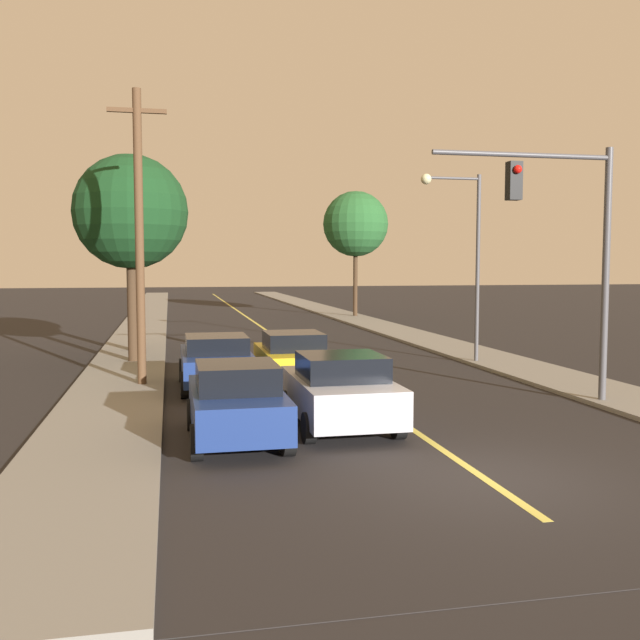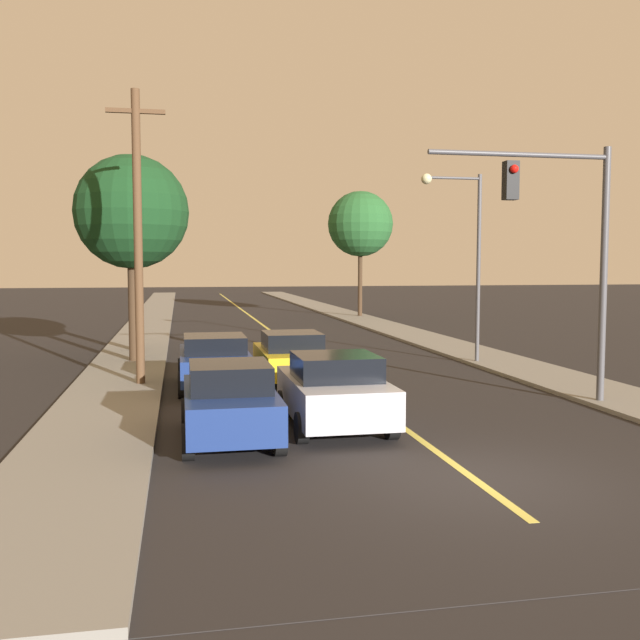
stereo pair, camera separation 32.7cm
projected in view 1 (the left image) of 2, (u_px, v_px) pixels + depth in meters
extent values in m
plane|color=black|center=(484.00, 479.00, 11.54)|extent=(200.00, 200.00, 0.00)
cube|color=black|center=(247.00, 317.00, 46.65)|extent=(10.28, 80.00, 0.01)
cube|color=#D1C14C|center=(247.00, 317.00, 46.65)|extent=(0.16, 76.00, 0.00)
cube|color=gray|center=(147.00, 318.00, 45.33)|extent=(2.50, 80.00, 0.12)
cube|color=gray|center=(342.00, 315.00, 47.96)|extent=(2.50, 80.00, 0.12)
cube|color=#A5A8B2|center=(340.00, 395.00, 15.12)|extent=(1.91, 3.91, 0.77)
cube|color=black|center=(342.00, 367.00, 14.92)|extent=(1.68, 1.76, 0.51)
cylinder|color=black|center=(288.00, 404.00, 16.14)|extent=(0.22, 0.62, 0.62)
cylinder|color=black|center=(366.00, 401.00, 16.52)|extent=(0.22, 0.62, 0.62)
cylinder|color=black|center=(309.00, 428.00, 13.78)|extent=(0.22, 0.62, 0.62)
cylinder|color=black|center=(398.00, 424.00, 14.16)|extent=(0.22, 0.62, 0.62)
cube|color=gold|center=(293.00, 360.00, 20.90)|extent=(1.83, 4.03, 0.67)
cube|color=black|center=(294.00, 341.00, 20.70)|extent=(1.61, 1.81, 0.51)
cylinder|color=black|center=(258.00, 367.00, 21.97)|extent=(0.22, 0.64, 0.64)
cylinder|color=black|center=(313.00, 365.00, 22.33)|extent=(0.22, 0.64, 0.64)
cylinder|color=black|center=(269.00, 380.00, 19.53)|extent=(0.22, 0.64, 0.64)
cylinder|color=black|center=(331.00, 377.00, 19.89)|extent=(0.22, 0.64, 0.64)
cube|color=navy|center=(237.00, 407.00, 13.89)|extent=(1.73, 3.90, 0.72)
cube|color=black|center=(237.00, 377.00, 13.69)|extent=(1.52, 1.76, 0.52)
cylinder|color=black|center=(192.00, 414.00, 14.93)|extent=(0.22, 0.66, 0.66)
cylinder|color=black|center=(270.00, 411.00, 15.27)|extent=(0.22, 0.66, 0.66)
cylinder|color=black|center=(197.00, 443.00, 12.57)|extent=(0.22, 0.66, 0.66)
cylinder|color=black|center=(288.00, 438.00, 12.91)|extent=(0.22, 0.66, 0.66)
cube|color=navy|center=(216.00, 364.00, 19.86)|extent=(1.89, 4.24, 0.69)
cube|color=black|center=(216.00, 344.00, 19.65)|extent=(1.66, 1.91, 0.47)
cylinder|color=black|center=(183.00, 370.00, 20.98)|extent=(0.22, 0.70, 0.70)
cylinder|color=black|center=(244.00, 369.00, 21.35)|extent=(0.22, 0.70, 0.70)
cylinder|color=black|center=(185.00, 385.00, 18.42)|extent=(0.22, 0.70, 0.70)
cylinder|color=black|center=(254.00, 383.00, 18.79)|extent=(0.22, 0.70, 0.70)
cylinder|color=#47474C|center=(606.00, 275.00, 17.47)|extent=(0.18, 0.18, 6.18)
cylinder|color=#47474C|center=(523.00, 155.00, 16.78)|extent=(4.54, 0.12, 0.12)
cube|color=black|center=(514.00, 181.00, 16.78)|extent=(0.32, 0.28, 0.90)
sphere|color=red|center=(518.00, 169.00, 16.59)|extent=(0.20, 0.20, 0.20)
cylinder|color=#47474C|center=(478.00, 268.00, 24.60)|extent=(0.14, 0.14, 6.42)
cylinder|color=#47474C|center=(453.00, 178.00, 24.16)|extent=(1.92, 0.09, 0.09)
sphere|color=beige|center=(426.00, 179.00, 23.97)|extent=(0.36, 0.36, 0.36)
cylinder|color=#513823|center=(139.00, 238.00, 19.74)|extent=(0.24, 0.24, 8.15)
cube|color=#513823|center=(137.00, 111.00, 19.46)|extent=(1.60, 0.12, 0.12)
cylinder|color=#3D2B1C|center=(132.00, 307.00, 24.66)|extent=(0.35, 0.35, 3.78)
sphere|color=#143819|center=(130.00, 212.00, 24.41)|extent=(3.91, 3.91, 3.91)
cylinder|color=#4C3823|center=(132.00, 302.00, 27.73)|extent=(0.39, 0.39, 3.75)
sphere|color=#235628|center=(131.00, 227.00, 27.50)|extent=(2.94, 2.94, 2.94)
cylinder|color=#3D2B1C|center=(355.00, 281.00, 46.34)|extent=(0.28, 0.28, 4.49)
sphere|color=#235628|center=(356.00, 224.00, 46.05)|extent=(4.21, 4.21, 4.21)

